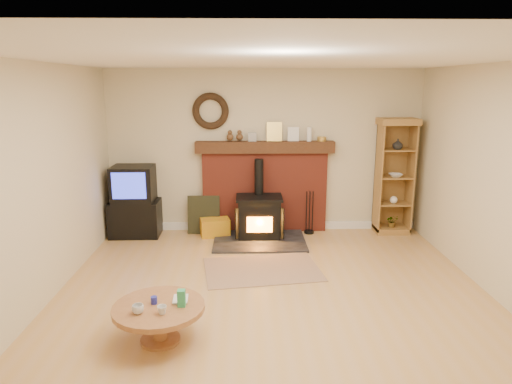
{
  "coord_description": "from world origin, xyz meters",
  "views": [
    {
      "loc": [
        -0.3,
        -4.53,
        2.37
      ],
      "look_at": [
        -0.18,
        1.0,
        1.05
      ],
      "focal_mm": 32.0,
      "sensor_mm": 36.0,
      "label": 1
    }
  ],
  "objects_px": {
    "tv_unit": "(135,203)",
    "coffee_table": "(159,312)",
    "curio_cabinet": "(394,176)",
    "wood_stove": "(259,219)"
  },
  "relations": [
    {
      "from": "tv_unit",
      "to": "coffee_table",
      "type": "distance_m",
      "value": 3.28
    },
    {
      "from": "curio_cabinet",
      "to": "tv_unit",
      "type": "bearing_deg",
      "value": -178.82
    },
    {
      "from": "curio_cabinet",
      "to": "coffee_table",
      "type": "xyz_separation_m",
      "value": [
        -3.18,
        -3.21,
        -0.63
      ]
    },
    {
      "from": "tv_unit",
      "to": "coffee_table",
      "type": "bearing_deg",
      "value": -73.08
    },
    {
      "from": "tv_unit",
      "to": "curio_cabinet",
      "type": "xyz_separation_m",
      "value": [
        4.13,
        0.08,
        0.39
      ]
    },
    {
      "from": "curio_cabinet",
      "to": "coffee_table",
      "type": "relative_size",
      "value": 2.16
    },
    {
      "from": "wood_stove",
      "to": "coffee_table",
      "type": "bearing_deg",
      "value": -109.13
    },
    {
      "from": "wood_stove",
      "to": "tv_unit",
      "type": "height_order",
      "value": "wood_stove"
    },
    {
      "from": "coffee_table",
      "to": "curio_cabinet",
      "type": "bearing_deg",
      "value": 45.32
    },
    {
      "from": "tv_unit",
      "to": "wood_stove",
      "type": "bearing_deg",
      "value": -5.8
    }
  ]
}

